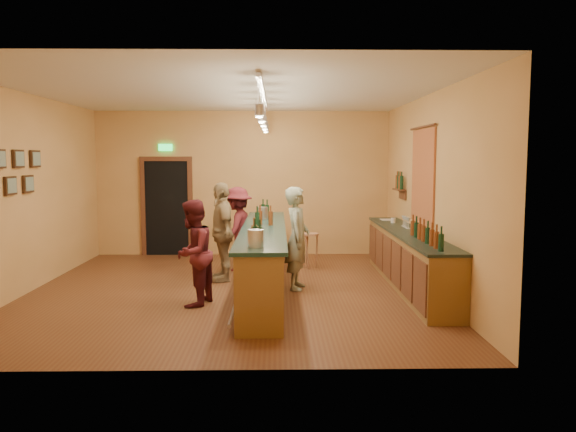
{
  "coord_description": "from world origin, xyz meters",
  "views": [
    {
      "loc": [
        0.77,
        -9.05,
        2.15
      ],
      "look_at": [
        0.94,
        0.2,
        1.21
      ],
      "focal_mm": 35.0,
      "sensor_mm": 36.0,
      "label": 1
    }
  ],
  "objects_px": {
    "customer_a": "(193,253)",
    "bar_stool": "(310,241)",
    "bartender": "(297,238)",
    "customer_b": "(222,232)",
    "tasting_bar": "(264,254)",
    "back_counter": "(409,259)",
    "customer_c": "(237,229)"
  },
  "relations": [
    {
      "from": "bartender",
      "to": "customer_a",
      "type": "xyz_separation_m",
      "value": [
        -1.57,
        -1.03,
        -0.07
      ]
    },
    {
      "from": "customer_b",
      "to": "back_counter",
      "type": "bearing_deg",
      "value": 62.65
    },
    {
      "from": "bartender",
      "to": "customer_a",
      "type": "bearing_deg",
      "value": 131.71
    },
    {
      "from": "back_counter",
      "to": "tasting_bar",
      "type": "xyz_separation_m",
      "value": [
        -2.43,
        -0.18,
        0.12
      ]
    },
    {
      "from": "customer_a",
      "to": "bar_stool",
      "type": "bearing_deg",
      "value": 161.79
    },
    {
      "from": "customer_a",
      "to": "bar_stool",
      "type": "xyz_separation_m",
      "value": [
        1.88,
        2.8,
        -0.23
      ]
    },
    {
      "from": "bartender",
      "to": "bar_stool",
      "type": "relative_size",
      "value": 2.45
    },
    {
      "from": "customer_a",
      "to": "bar_stool",
      "type": "distance_m",
      "value": 3.38
    },
    {
      "from": "tasting_bar",
      "to": "customer_b",
      "type": "height_order",
      "value": "customer_b"
    },
    {
      "from": "back_counter",
      "to": "customer_a",
      "type": "bearing_deg",
      "value": -162.11
    },
    {
      "from": "customer_c",
      "to": "bar_stool",
      "type": "distance_m",
      "value": 1.45
    },
    {
      "from": "tasting_bar",
      "to": "bar_stool",
      "type": "xyz_separation_m",
      "value": [
        0.87,
        1.87,
        -0.06
      ]
    },
    {
      "from": "back_counter",
      "to": "customer_b",
      "type": "distance_m",
      "value": 3.26
    },
    {
      "from": "bar_stool",
      "to": "tasting_bar",
      "type": "bearing_deg",
      "value": -114.93
    },
    {
      "from": "tasting_bar",
      "to": "customer_a",
      "type": "xyz_separation_m",
      "value": [
        -1.01,
        -0.93,
        0.17
      ]
    },
    {
      "from": "tasting_bar",
      "to": "bartender",
      "type": "height_order",
      "value": "bartender"
    },
    {
      "from": "back_counter",
      "to": "bartender",
      "type": "height_order",
      "value": "bartender"
    },
    {
      "from": "customer_b",
      "to": "tasting_bar",
      "type": "bearing_deg",
      "value": 27.57
    },
    {
      "from": "bartender",
      "to": "customer_b",
      "type": "xyz_separation_m",
      "value": [
        -1.31,
        0.67,
        0.02
      ]
    },
    {
      "from": "back_counter",
      "to": "customer_b",
      "type": "relative_size",
      "value": 2.61
    },
    {
      "from": "back_counter",
      "to": "customer_c",
      "type": "relative_size",
      "value": 2.81
    },
    {
      "from": "bartender",
      "to": "customer_b",
      "type": "relative_size",
      "value": 0.97
    },
    {
      "from": "customer_c",
      "to": "tasting_bar",
      "type": "bearing_deg",
      "value": 34.61
    },
    {
      "from": "tasting_bar",
      "to": "customer_b",
      "type": "xyz_separation_m",
      "value": [
        -0.76,
        0.77,
        0.26
      ]
    },
    {
      "from": "customer_c",
      "to": "bar_stool",
      "type": "height_order",
      "value": "customer_c"
    },
    {
      "from": "back_counter",
      "to": "bar_stool",
      "type": "bearing_deg",
      "value": 132.65
    },
    {
      "from": "bar_stool",
      "to": "back_counter",
      "type": "bearing_deg",
      "value": -47.35
    },
    {
      "from": "tasting_bar",
      "to": "customer_b",
      "type": "relative_size",
      "value": 2.93
    },
    {
      "from": "back_counter",
      "to": "customer_a",
      "type": "distance_m",
      "value": 3.63
    },
    {
      "from": "tasting_bar",
      "to": "back_counter",
      "type": "bearing_deg",
      "value": 4.27
    },
    {
      "from": "back_counter",
      "to": "customer_b",
      "type": "bearing_deg",
      "value": 169.5
    },
    {
      "from": "tasting_bar",
      "to": "customer_c",
      "type": "height_order",
      "value": "customer_c"
    }
  ]
}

